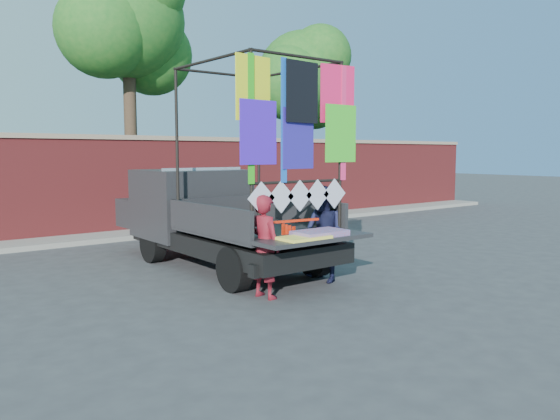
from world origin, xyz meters
TOP-DOWN VIEW (x-y plane):
  - ground at (0.00, 0.00)m, footprint 90.00×90.00m
  - brick_wall at (0.00, 7.00)m, footprint 30.00×0.45m
  - curb at (0.00, 6.30)m, footprint 30.00×1.20m
  - tree_mid at (1.02, 8.12)m, footprint 4.20×3.30m
  - tree_right at (7.52, 8.12)m, footprint 4.20×3.30m
  - pickup_truck at (-0.01, 2.27)m, footprint 2.29×5.74m
  - woman at (-0.69, -0.57)m, footprint 0.45×0.61m
  - man at (0.69, -0.35)m, footprint 0.68×0.84m
  - streamer_bundle at (-0.09, -0.47)m, footprint 0.85×0.15m

SIDE VIEW (x-z plane):
  - ground at x=0.00m, z-range 0.00..0.00m
  - curb at x=0.00m, z-range 0.00..0.12m
  - woman at x=-0.69m, z-range 0.00..1.54m
  - man at x=0.69m, z-range 0.00..1.61m
  - pickup_truck at x=-0.01m, z-range -0.90..2.72m
  - streamer_bundle at x=-0.09m, z-range 0.62..1.21m
  - brick_wall at x=0.00m, z-range 0.02..2.63m
  - tree_right at x=7.52m, z-range 1.44..8.06m
  - tree_mid at x=1.02m, z-range 1.83..9.56m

